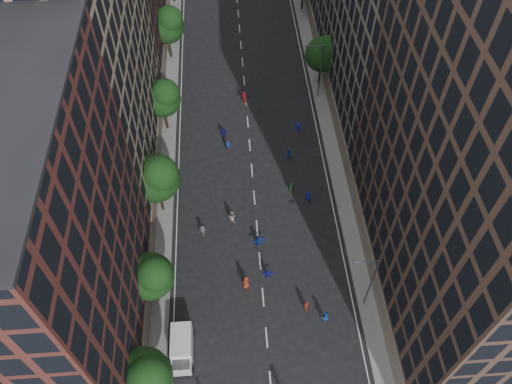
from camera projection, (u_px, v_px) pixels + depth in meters
ground at (248, 124)px, 69.87m from camera, size 240.00×240.00×0.00m
sidewalk_left at (164, 93)px, 73.89m from camera, size 4.00×105.00×0.15m
sidewalk_right at (324, 85)px, 74.95m from camera, size 4.00×105.00×0.15m
bldg_left_a at (28, 256)px, 39.39m from camera, size 14.00×22.00×30.00m
bldg_left_b at (69, 50)px, 52.57m from camera, size 14.00×26.00×34.00m
bldg_right_a at (493, 167)px, 41.16m from camera, size 14.00×30.00×36.00m
tree_left_0 at (144, 378)px, 42.46m from camera, size 5.20×5.20×8.83m
tree_left_1 at (152, 276)px, 48.94m from camera, size 4.80×4.80×8.21m
tree_left_2 at (157, 177)px, 55.67m from camera, size 5.60×5.60×9.45m
tree_left_3 at (163, 97)px, 64.71m from camera, size 5.00×5.00×8.58m
tree_left_4 at (167, 24)px, 74.32m from camera, size 5.40×5.40×9.08m
tree_right_a at (324, 53)px, 70.76m from camera, size 5.00×5.00×8.39m
streetlamp_near at (370, 281)px, 49.04m from camera, size 2.64×0.22×9.06m
streetlamp_far at (320, 69)px, 69.33m from camera, size 2.64×0.22×9.06m
cargo_van at (182, 348)px, 48.82m from camera, size 2.19×4.64×2.46m
skater_2 at (325, 317)px, 51.20m from camera, size 0.99×0.83×1.80m
skater_5 at (268, 274)px, 54.44m from camera, size 1.40×0.46×1.51m
skater_6 at (246, 283)px, 53.58m from camera, size 1.08×0.86×1.93m
skater_7 at (306, 306)px, 52.03m from camera, size 0.73×0.61×1.71m
skater_8 at (232, 217)px, 58.90m from camera, size 1.13×1.03×1.89m
skater_9 at (203, 231)px, 57.86m from camera, size 1.18×0.91×1.61m
skater_10 at (291, 188)px, 61.79m from camera, size 1.00×0.58×1.60m
skater_11 at (259, 242)px, 56.87m from camera, size 1.68×0.81×1.74m
skater_12 at (308, 196)px, 61.07m from camera, size 0.86×0.69×1.52m
skater_13 at (228, 146)px, 66.18m from camera, size 0.69×0.52×1.71m
skater_14 at (288, 154)px, 65.22m from camera, size 0.91×0.75×1.69m
skater_15 at (298, 128)px, 68.24m from camera, size 1.17×0.82×1.66m
skater_16 at (224, 133)px, 67.52m from camera, size 1.12×0.69×1.78m
skater_17 at (244, 97)px, 71.96m from camera, size 1.78×0.81×1.84m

